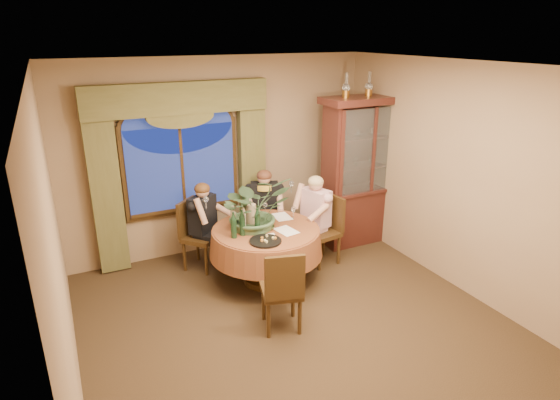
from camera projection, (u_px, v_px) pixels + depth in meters
name	position (u px, v px, depth m)	size (l,w,h in m)	color
floor	(303.00, 332.00, 5.12)	(5.00, 5.00, 0.00)	black
wall_back	(221.00, 156.00, 6.75)	(4.50, 4.50, 0.00)	#8A6D4C
wall_right	(470.00, 183.00, 5.58)	(5.00, 5.00, 0.00)	#8A6D4C
ceiling	(308.00, 67.00, 4.17)	(5.00, 5.00, 0.00)	white
window	(182.00, 169.00, 6.48)	(1.62, 0.10, 1.32)	navy
arched_transom	(178.00, 113.00, 6.21)	(1.60, 0.06, 0.44)	navy
drapery_left	(106.00, 189.00, 6.05)	(0.38, 0.14, 2.32)	#4D4C24
drapery_right	(252.00, 169.00, 6.91)	(0.38, 0.14, 2.32)	#4D4C24
swag_valance	(178.00, 98.00, 6.08)	(2.45, 0.16, 0.42)	#4D4C24
dining_table	(266.00, 255.00, 6.05)	(1.45, 1.45, 0.75)	maroon
china_cabinet	(364.00, 171.00, 7.04)	(1.38, 0.54, 2.23)	#341511
oil_lamp_left	(346.00, 85.00, 6.45)	(0.11, 0.11, 0.34)	#A5722D
oil_lamp_center	(369.00, 84.00, 6.61)	(0.11, 0.11, 0.34)	#A5722D
oil_lamp_right	(391.00, 83.00, 6.77)	(0.11, 0.11, 0.34)	#A5722D
chair_right	(322.00, 231.00, 6.50)	(0.42, 0.42, 0.96)	black
chair_back_right	(262.00, 219.00, 6.94)	(0.42, 0.42, 0.96)	black
chair_back	(201.00, 236.00, 6.36)	(0.42, 0.42, 0.96)	black
chair_front_left	(281.00, 289.00, 5.06)	(0.42, 0.42, 0.96)	black
person_pink	(316.00, 218.00, 6.55)	(0.45, 0.41, 1.26)	#D4A7B0
person_back	(203.00, 225.00, 6.37)	(0.44, 0.40, 1.22)	black
person_scarf	(265.00, 211.00, 6.83)	(0.45, 0.41, 1.26)	black
stoneware_vase	(251.00, 216.00, 5.92)	(0.16, 0.16, 0.30)	#8F7B5C
centerpiece_plant	(254.00, 183.00, 5.79)	(0.89, 0.99, 0.77)	#3C5B39
olive_bowl	(269.00, 227.00, 5.89)	(0.14, 0.14, 0.04)	#41542B
cheese_platter	(265.00, 241.00, 5.53)	(0.38, 0.38, 0.02)	black
wine_bottle_0	(234.00, 225.00, 5.60)	(0.07, 0.07, 0.33)	black
wine_bottle_1	(233.00, 218.00, 5.80)	(0.07, 0.07, 0.33)	tan
wine_bottle_2	(243.00, 218.00, 5.82)	(0.07, 0.07, 0.33)	tan
wine_bottle_3	(242.00, 223.00, 5.67)	(0.07, 0.07, 0.33)	black
wine_bottle_4	(257.00, 221.00, 5.72)	(0.07, 0.07, 0.33)	black
tasting_paper_0	(287.00, 231.00, 5.84)	(0.21, 0.30, 0.00)	white
tasting_paper_1	(282.00, 217.00, 6.28)	(0.21, 0.30, 0.00)	white
tasting_paper_2	(269.00, 239.00, 5.61)	(0.21, 0.30, 0.00)	white
wine_glass_person_pink	(293.00, 212.00, 6.20)	(0.07, 0.07, 0.18)	silver
wine_glass_person_back	(233.00, 216.00, 6.09)	(0.07, 0.07, 0.18)	silver
wine_glass_person_scarf	(265.00, 208.00, 6.34)	(0.07, 0.07, 0.18)	silver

